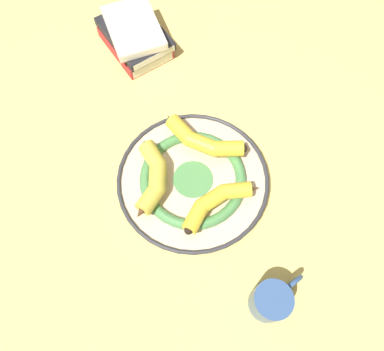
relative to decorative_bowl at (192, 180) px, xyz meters
name	(u,v)px	position (x,y,z in m)	size (l,w,h in m)	color
ground_plane	(189,191)	(0.02, 0.00, -0.02)	(2.80, 2.80, 0.00)	#E5CC6B
decorative_bowl	(192,180)	(0.00, 0.00, 0.00)	(0.36, 0.36, 0.04)	beige
banana_a	(216,201)	(0.04, 0.08, 0.04)	(0.17, 0.13, 0.04)	yellow
banana_b	(153,178)	(0.05, -0.08, 0.04)	(0.19, 0.10, 0.04)	gold
banana_c	(202,140)	(-0.09, -0.01, 0.04)	(0.07, 0.22, 0.04)	yellow
book_stack	(135,36)	(-0.34, -0.30, 0.02)	(0.23, 0.25, 0.08)	#AD2328
coffee_mug	(271,300)	(0.20, 0.25, 0.03)	(0.11, 0.09, 0.09)	#335184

